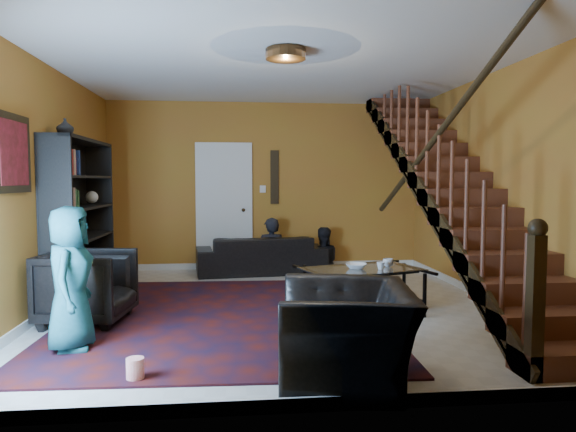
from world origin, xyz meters
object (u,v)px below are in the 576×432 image
(bookshelf, at_px, (81,224))
(coffee_table, at_px, (362,286))
(sofa, at_px, (261,254))
(armchair_right, at_px, (346,334))
(armchair_left, at_px, (88,287))

(bookshelf, distance_m, coffee_table, 3.50)
(sofa, distance_m, coffee_table, 2.74)
(coffee_table, bearing_deg, armchair_right, -107.04)
(armchair_left, xyz_separation_m, coffee_table, (2.98, 0.21, -0.10))
(armchair_left, relative_size, coffee_table, 0.58)
(bookshelf, bearing_deg, coffee_table, -14.09)
(coffee_table, bearing_deg, armchair_left, -175.94)
(bookshelf, distance_m, sofa, 2.94)
(coffee_table, bearing_deg, bookshelf, 165.91)
(sofa, xyz_separation_m, coffee_table, (1.03, -2.54, -0.01))
(coffee_table, bearing_deg, sofa, 112.19)
(sofa, distance_m, armchair_left, 3.37)
(armchair_left, bearing_deg, sofa, -28.15)
(bookshelf, relative_size, sofa, 0.97)
(sofa, relative_size, armchair_left, 2.42)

